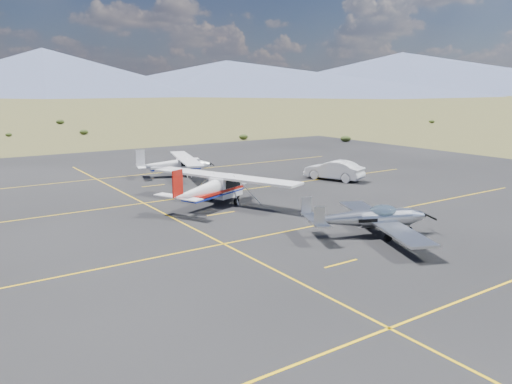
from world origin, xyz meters
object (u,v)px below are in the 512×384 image
object	(u,v)px
aircraft_cessna	(214,187)
sedan	(334,170)
aircraft_low_wing	(370,218)
aircraft_plain	(175,164)

from	to	relation	value
aircraft_cessna	sedan	size ratio (longest dim) A/B	2.22
aircraft_low_wing	aircraft_plain	world-z (taller)	aircraft_plain
aircraft_low_wing	aircraft_plain	size ratio (longest dim) A/B	0.93
aircraft_low_wing	sedan	bearing A→B (deg)	77.05
sedan	aircraft_cessna	bearing A→B (deg)	-9.30
aircraft_low_wing	aircraft_cessna	world-z (taller)	aircraft_cessna
aircraft_low_wing	aircraft_plain	xyz separation A→B (m)	(-1.00, 22.62, 0.14)
aircraft_plain	aircraft_cessna	bearing A→B (deg)	-86.62
aircraft_low_wing	sedan	world-z (taller)	aircraft_low_wing
aircraft_plain	sedan	distance (m)	14.11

